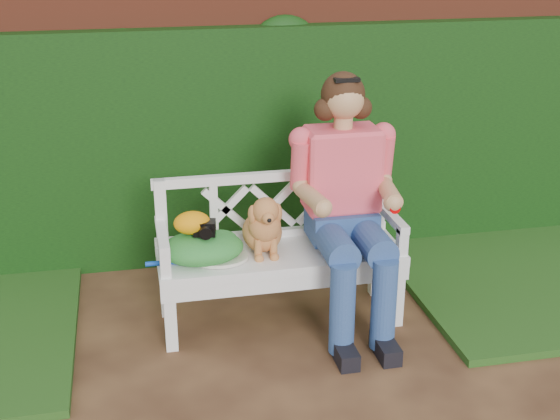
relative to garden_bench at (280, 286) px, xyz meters
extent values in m
plane|color=#331E13|center=(-0.16, -0.67, -0.24)|extent=(60.00, 60.00, 0.00)
cube|color=brown|center=(-0.16, 1.23, 0.86)|extent=(10.00, 0.30, 2.20)
cube|color=#15440E|center=(-0.16, 1.01, 0.61)|extent=(10.00, 0.18, 1.70)
cube|color=black|center=(-0.46, -0.04, 0.45)|extent=(0.14, 0.12, 0.09)
ellipsoid|color=orange|center=(-0.53, -0.01, 0.48)|extent=(0.26, 0.22, 0.14)
camera|label=1|loc=(-0.87, -4.09, 2.17)|focal=48.00mm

